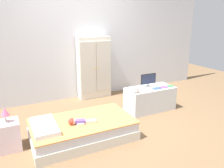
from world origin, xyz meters
The scene contains 14 objects.
ground_plane centered at (0.00, 0.00, -0.01)m, with size 10.00×10.00×0.02m, color brown.
back_wall centered at (0.00, 1.57, 1.35)m, with size 6.40×0.05×2.70m, color silver.
bed centered at (-0.51, -0.17, 0.14)m, with size 1.44×0.84×0.28m.
pillow centered at (-1.03, -0.17, 0.31)m, with size 0.31×0.60×0.06m, color silver.
doll centered at (-0.61, -0.25, 0.32)m, with size 0.39×0.16×0.10m.
nightstand centered at (-1.48, 0.00, 0.20)m, with size 0.29×0.29×0.39m, color silver.
table_lamp centered at (-1.48, 0.00, 0.53)m, with size 0.11×0.11×0.20m.
wardrobe centered at (0.32, 1.41, 0.66)m, with size 0.71×0.27×1.32m.
tv_stand centered at (0.98, 0.26, 0.22)m, with size 0.91×0.44×0.44m, color silver.
tv_monitor centered at (0.98, 0.33, 0.59)m, with size 0.32×0.10×0.25m.
rocking_horse_toy centered at (0.62, 0.12, 0.50)m, with size 0.11×0.04×0.13m.
book_blue centered at (1.05, 0.16, 0.45)m, with size 0.15×0.10×0.01m, color blue.
book_purple centered at (1.21, 0.16, 0.45)m, with size 0.14×0.10×0.02m, color #8E51B2.
book_green centered at (1.36, 0.16, 0.45)m, with size 0.11×0.08×0.02m, color #429E51.
Camera 1 is at (-1.41, -2.94, 1.69)m, focal length 35.55 mm.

